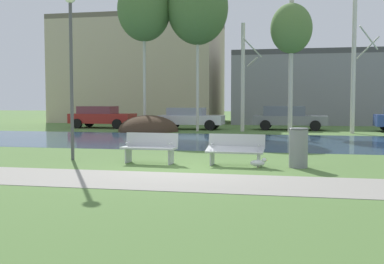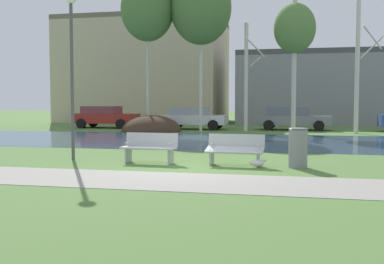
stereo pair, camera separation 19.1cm
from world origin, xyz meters
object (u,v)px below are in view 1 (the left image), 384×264
bench_right (235,149)px  parked_hatch_third_grey (288,117)px  streetlamp (71,48)px  parked_sedan_second_white (190,118)px  parked_van_nearest_red (101,116)px  trash_bin (298,147)px  bench_left (150,147)px  seagull (258,163)px

bench_right → parked_hatch_third_grey: (1.39, 16.91, 0.31)m
streetlamp → parked_sedan_second_white: bearing=89.1°
streetlamp → parked_van_nearest_red: (-5.87, 16.40, -2.62)m
parked_van_nearest_red → trash_bin: bearing=-52.9°
streetlamp → parked_van_nearest_red: size_ratio=1.19×
bench_right → parked_sedan_second_white: bearing=106.2°
bench_right → parked_hatch_third_grey: bearing=85.3°
bench_left → seagull: 3.17m
streetlamp → parked_hatch_third_grey: bearing=69.0°
bench_right → streetlamp: 5.80m
parked_sedan_second_white → trash_bin: bearing=-68.5°
bench_right → parked_van_nearest_red: 19.87m
bench_left → seagull: bench_left is taller
parked_sedan_second_white → streetlamp: bearing=-90.9°
trash_bin → streetlamp: 7.29m
parked_van_nearest_red → parked_sedan_second_white: parked_van_nearest_red is taller
trash_bin → parked_hatch_third_grey: parked_hatch_third_grey is taller
bench_left → bench_right: same height
parked_sedan_second_white → parked_hatch_third_grey: size_ratio=0.90×
streetlamp → bench_left: bearing=-5.3°
bench_right → streetlamp: bearing=177.3°
bench_right → parked_hatch_third_grey: size_ratio=0.36×
streetlamp → bench_right: bearing=-2.7°
bench_left → bench_right: (2.48, 0.00, 0.00)m
seagull → parked_hatch_third_grey: parked_hatch_third_grey is taller
bench_left → streetlamp: size_ratio=0.32×
bench_right → parked_hatch_third_grey: parked_hatch_third_grey is taller
trash_bin → parked_sedan_second_white: size_ratio=0.26×
trash_bin → parked_van_nearest_red: bearing=127.1°
streetlamp → parked_sedan_second_white: 16.33m
bench_left → parked_van_nearest_red: parked_van_nearest_red is taller
bench_left → trash_bin: 4.19m
parked_hatch_third_grey → parked_van_nearest_red: bearing=-178.7°
seagull → parked_sedan_second_white: parked_sedan_second_white is taller
bench_right → parked_van_nearest_red: size_ratio=0.39×
trash_bin → seagull: bearing=-166.6°
bench_left → bench_right: bearing=0.0°
parked_sedan_second_white → bench_right: bearing=-73.8°
parked_hatch_third_grey → streetlamp: bearing=-111.0°
parked_van_nearest_red → parked_hatch_third_grey: bearing=1.3°
parked_sedan_second_white → parked_van_nearest_red: bearing=177.3°
trash_bin → parked_van_nearest_red: (-12.58, 16.67, 0.22)m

